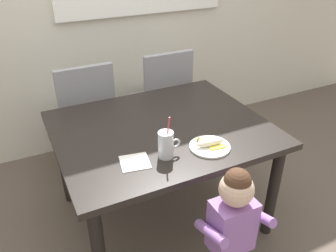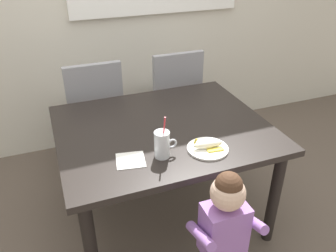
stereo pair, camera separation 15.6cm
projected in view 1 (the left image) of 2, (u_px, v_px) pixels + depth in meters
name	position (u px, v px, depth m)	size (l,w,h in m)	color
ground_plane	(162.00, 214.00, 2.48)	(24.00, 24.00, 0.00)	brown
dining_table	(162.00, 139.00, 2.17)	(1.29, 1.07, 0.73)	black
dining_chair_left	(86.00, 113.00, 2.69)	(0.44, 0.44, 0.96)	gray
dining_chair_right	(163.00, 96.00, 2.96)	(0.44, 0.44, 0.96)	gray
toddler_standing	(233.00, 220.00, 1.71)	(0.33, 0.24, 0.84)	#3F4760
milk_cup	(166.00, 146.00, 1.81)	(0.13, 0.08, 0.25)	silver
snack_plate	(210.00, 147.00, 1.91)	(0.23, 0.23, 0.01)	white
peeled_banana	(211.00, 143.00, 1.90)	(0.17, 0.12, 0.07)	#F4EAC6
paper_napkin	(135.00, 162.00, 1.79)	(0.15, 0.15, 0.00)	white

